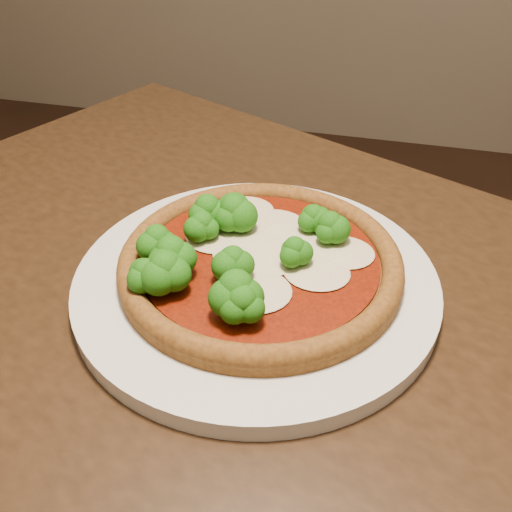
# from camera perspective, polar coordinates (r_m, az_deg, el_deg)

# --- Properties ---
(dining_table) EXTENTS (1.31, 1.14, 0.75)m
(dining_table) POSITION_cam_1_polar(r_m,az_deg,el_deg) (0.59, 1.05, -16.12)
(dining_table) COLOR black
(dining_table) RESTS_ON floor
(plate) EXTENTS (0.35, 0.35, 0.02)m
(plate) POSITION_cam_1_polar(r_m,az_deg,el_deg) (0.56, 0.00, -2.54)
(plate) COLOR silver
(plate) RESTS_ON dining_table
(pizza) EXTENTS (0.27, 0.27, 0.06)m
(pizza) POSITION_cam_1_polar(r_m,az_deg,el_deg) (0.54, -0.46, -0.18)
(pizza) COLOR brown
(pizza) RESTS_ON plate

